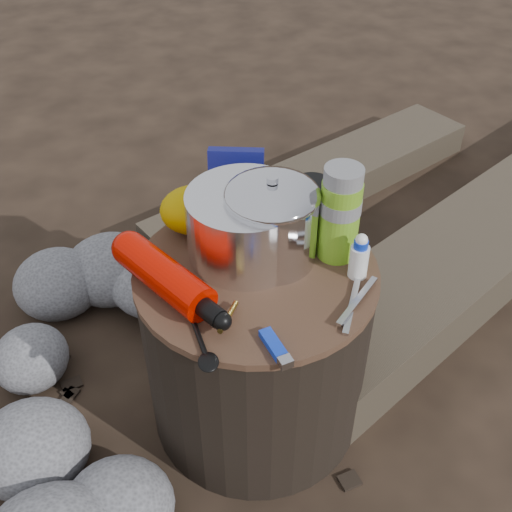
{
  "coord_description": "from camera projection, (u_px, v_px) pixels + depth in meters",
  "views": [
    {
      "loc": [
        -0.12,
        -0.92,
        1.25
      ],
      "look_at": [
        0.0,
        0.0,
        0.48
      ],
      "focal_mm": 43.67,
      "sensor_mm": 36.0,
      "label": 1
    }
  ],
  "objects": [
    {
      "name": "food_pouch",
      "position": [
        236.0,
        182.0,
        1.33
      ],
      "size": [
        0.12,
        0.05,
        0.15
      ],
      "primitive_type": "cube",
      "rotation": [
        0.0,
        0.0,
        -0.18
      ],
      "color": "#0E1159",
      "rests_on": "stump"
    },
    {
      "name": "travel_mug",
      "position": [
        311.0,
        207.0,
        1.29
      ],
      "size": [
        0.08,
        0.08,
        0.12
      ],
      "primitive_type": "cylinder",
      "color": "black",
      "rests_on": "stump"
    },
    {
      "name": "fuel_bottle",
      "position": [
        164.0,
        276.0,
        1.16
      ],
      "size": [
        0.23,
        0.28,
        0.07
      ],
      "primitive_type": null,
      "rotation": [
        0.0,
        0.0,
        0.64
      ],
      "color": "red",
      "rests_on": "stump"
    },
    {
      "name": "foil_windscreen",
      "position": [
        246.0,
        225.0,
        1.22
      ],
      "size": [
        0.23,
        0.23,
        0.14
      ],
      "primitive_type": "cylinder",
      "color": "silver",
      "rests_on": "stump"
    },
    {
      "name": "camping_pot",
      "position": [
        272.0,
        221.0,
        1.2
      ],
      "size": [
        0.18,
        0.18,
        0.18
      ],
      "primitive_type": "cylinder",
      "color": "silver",
      "rests_on": "stump"
    },
    {
      "name": "stuff_sack",
      "position": [
        195.0,
        210.0,
        1.3
      ],
      "size": [
        0.15,
        0.12,
        0.1
      ],
      "primitive_type": "ellipsoid",
      "color": "#C09800",
      "rests_on": "stump"
    },
    {
      "name": "ground",
      "position": [
        256.0,
        407.0,
        1.51
      ],
      "size": [
        60.0,
        60.0,
        0.0
      ],
      "primitive_type": "plane",
      "color": "#2D2118",
      "rests_on": "ground"
    },
    {
      "name": "spork",
      "position": [
        198.0,
        335.0,
        1.08
      ],
      "size": [
        0.06,
        0.14,
        0.01
      ],
      "primitive_type": null,
      "rotation": [
        0.0,
        0.0,
        0.2
      ],
      "color": "black",
      "rests_on": "stump"
    },
    {
      "name": "rock_ring",
      "position": [
        100.0,
        366.0,
        1.49
      ],
      "size": [
        0.44,
        0.96,
        0.19
      ],
      "primitive_type": null,
      "color": "slate",
      "rests_on": "ground"
    },
    {
      "name": "thermos",
      "position": [
        340.0,
        214.0,
        1.2
      ],
      "size": [
        0.08,
        0.08,
        0.2
      ],
      "primitive_type": "cylinder",
      "color": "#71AD22",
      "rests_on": "stump"
    },
    {
      "name": "stump",
      "position": [
        256.0,
        346.0,
        1.37
      ],
      "size": [
        0.48,
        0.48,
        0.44
      ],
      "primitive_type": "cylinder",
      "color": "black",
      "rests_on": "ground"
    },
    {
      "name": "squeeze_bottle",
      "position": [
        359.0,
        258.0,
        1.18
      ],
      "size": [
        0.04,
        0.04,
        0.09
      ],
      "primitive_type": "cylinder",
      "color": "white",
      "rests_on": "stump"
    },
    {
      "name": "log_small",
      "position": [
        318.0,
        183.0,
        2.17
      ],
      "size": [
        1.24,
        0.88,
        0.11
      ],
      "primitive_type": "cube",
      "rotation": [
        0.0,
        0.0,
        -1.03
      ],
      "color": "#41372B",
      "rests_on": "ground"
    },
    {
      "name": "log_main",
      "position": [
        496.0,
        233.0,
        1.91
      ],
      "size": [
        1.7,
        1.34,
        0.16
      ],
      "primitive_type": "cube",
      "rotation": [
        0.0,
        0.0,
        -0.95
      ],
      "color": "#41372B",
      "rests_on": "ground"
    },
    {
      "name": "lighter",
      "position": [
        273.0,
        344.0,
        1.06
      ],
      "size": [
        0.05,
        0.09,
        0.02
      ],
      "primitive_type": "cube",
      "rotation": [
        0.0,
        0.0,
        0.32
      ],
      "color": "#1235C7",
      "rests_on": "stump"
    },
    {
      "name": "pot_grabber",
      "position": [
        352.0,
        305.0,
        1.14
      ],
      "size": [
        0.11,
        0.15,
        0.01
      ],
      "primitive_type": null,
      "rotation": [
        0.0,
        0.0,
        -0.56
      ],
      "color": "#AFAFB3",
      "rests_on": "stump"
    }
  ]
}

